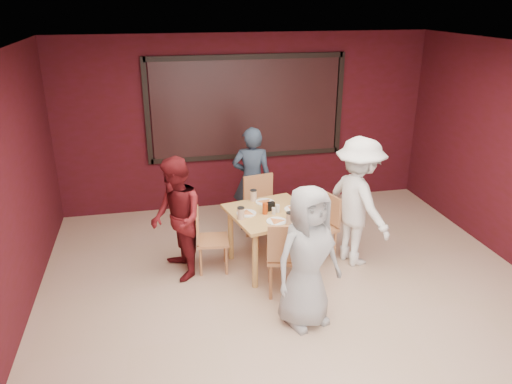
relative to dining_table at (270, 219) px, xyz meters
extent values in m
plane|color=tan|center=(0.13, -1.32, -0.68)|extent=(7.00, 7.00, 0.00)
cube|color=black|center=(0.13, 2.13, 0.97)|extent=(3.00, 0.02, 1.50)
cube|color=tan|center=(0.00, 0.00, 0.07)|extent=(1.17, 1.17, 0.04)
cylinder|color=tan|center=(-0.47, 0.30, -0.31)|extent=(0.07, 0.07, 0.73)
cylinder|color=tan|center=(0.30, 0.47, -0.31)|extent=(0.07, 0.07, 0.73)
cylinder|color=tan|center=(-0.30, -0.47, -0.31)|extent=(0.07, 0.07, 0.73)
cylinder|color=tan|center=(0.47, -0.30, -0.31)|extent=(0.07, 0.07, 0.73)
cylinder|color=white|center=(0.00, -0.31, 0.10)|extent=(0.25, 0.25, 0.01)
cone|color=gold|center=(0.00, -0.31, 0.12)|extent=(0.23, 0.23, 0.02)
cylinder|color=#F5DDC3|center=(0.14, -0.40, 0.17)|extent=(0.09, 0.09, 0.14)
cylinder|color=black|center=(0.14, -0.40, 0.24)|extent=(0.09, 0.09, 0.01)
cylinder|color=white|center=(0.00, 0.31, 0.10)|extent=(0.25, 0.25, 0.01)
cone|color=gold|center=(0.00, 0.31, 0.12)|extent=(0.23, 0.23, 0.02)
cylinder|color=#F5DDC3|center=(-0.13, 0.40, 0.17)|extent=(0.09, 0.09, 0.14)
cylinder|color=black|center=(-0.13, 0.40, 0.24)|extent=(0.09, 0.09, 0.01)
cylinder|color=white|center=(-0.31, 0.00, 0.10)|extent=(0.25, 0.25, 0.01)
cone|color=gold|center=(-0.31, 0.00, 0.12)|extent=(0.23, 0.23, 0.02)
cylinder|color=#F5DDC3|center=(-0.40, -0.13, 0.17)|extent=(0.09, 0.09, 0.14)
cylinder|color=black|center=(-0.40, -0.13, 0.24)|extent=(0.09, 0.09, 0.01)
cylinder|color=white|center=(0.31, 0.00, 0.10)|extent=(0.25, 0.25, 0.01)
cone|color=gold|center=(0.31, 0.00, 0.12)|extent=(0.23, 0.23, 0.02)
cylinder|color=#F5DDC3|center=(0.40, 0.14, 0.17)|extent=(0.09, 0.09, 0.14)
cylinder|color=black|center=(0.40, 0.14, 0.24)|extent=(0.09, 0.09, 0.01)
cylinder|color=silver|center=(0.08, -0.03, 0.15)|extent=(0.06, 0.06, 0.10)
cylinder|color=silver|center=(0.02, -0.08, 0.14)|extent=(0.05, 0.05, 0.08)
cylinder|color=#A1340B|center=(-0.08, -0.05, 0.17)|extent=(0.07, 0.07, 0.15)
cube|color=black|center=(0.00, 0.04, 0.15)|extent=(0.13, 0.10, 0.11)
cube|color=#C1764B|center=(0.05, -0.62, -0.21)|extent=(0.55, 0.55, 0.04)
cylinder|color=#C1764B|center=(0.27, -0.48, -0.45)|extent=(0.04, 0.04, 0.45)
cylinder|color=#C1764B|center=(-0.10, -0.40, -0.45)|extent=(0.04, 0.04, 0.45)
cylinder|color=#C1764B|center=(0.19, -0.84, -0.45)|extent=(0.04, 0.04, 0.45)
cylinder|color=#C1764B|center=(-0.18, -0.76, -0.45)|extent=(0.04, 0.04, 0.45)
cube|color=#C1764B|center=(0.00, -0.82, 0.06)|extent=(0.46, 0.14, 0.44)
cube|color=#C1764B|center=(0.09, 0.74, -0.22)|extent=(0.53, 0.53, 0.04)
cylinder|color=#C1764B|center=(-0.05, 0.52, -0.46)|extent=(0.04, 0.04, 0.44)
cylinder|color=#C1764B|center=(0.30, 0.60, -0.46)|extent=(0.04, 0.04, 0.44)
cylinder|color=#C1764B|center=(-0.13, 0.88, -0.46)|extent=(0.04, 0.04, 0.44)
cylinder|color=#C1764B|center=(0.23, 0.95, -0.46)|extent=(0.04, 0.04, 0.44)
cube|color=#C1764B|center=(0.05, 0.94, 0.04)|extent=(0.45, 0.13, 0.43)
cube|color=#C1764B|center=(-0.74, 0.08, -0.27)|extent=(0.44, 0.44, 0.04)
cylinder|color=#C1764B|center=(-0.59, -0.10, -0.48)|extent=(0.03, 0.03, 0.39)
cylinder|color=#C1764B|center=(-0.56, 0.22, -0.48)|extent=(0.03, 0.03, 0.39)
cylinder|color=#C1764B|center=(-0.91, -0.07, -0.48)|extent=(0.03, 0.03, 0.39)
cylinder|color=#C1764B|center=(-0.88, 0.25, -0.48)|extent=(0.03, 0.03, 0.39)
cube|color=#C1764B|center=(-0.92, 0.09, -0.04)|extent=(0.07, 0.40, 0.38)
cube|color=#C1764B|center=(0.67, 0.08, -0.24)|extent=(0.54, 0.54, 0.04)
cylinder|color=#C1764B|center=(0.45, 0.19, -0.47)|extent=(0.04, 0.04, 0.42)
cylinder|color=#C1764B|center=(0.56, -0.14, -0.47)|extent=(0.04, 0.04, 0.42)
cylinder|color=#C1764B|center=(0.78, 0.30, -0.47)|extent=(0.04, 0.04, 0.42)
cylinder|color=#C1764B|center=(0.88, -0.03, -0.47)|extent=(0.04, 0.04, 0.42)
cube|color=#C1764B|center=(0.85, 0.14, 0.00)|extent=(0.17, 0.42, 0.41)
imported|color=#A3A3A3|center=(0.09, -1.25, 0.11)|extent=(0.88, 0.71, 1.57)
imported|color=#2B3A4D|center=(0.00, 1.15, 0.11)|extent=(0.64, 0.49, 1.59)
imported|color=maroon|center=(-1.18, 0.02, 0.10)|extent=(0.72, 0.85, 1.55)
imported|color=white|center=(1.13, -0.11, 0.17)|extent=(0.92, 1.23, 1.70)
camera|label=1|loc=(-1.40, -5.59, 2.63)|focal=35.00mm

